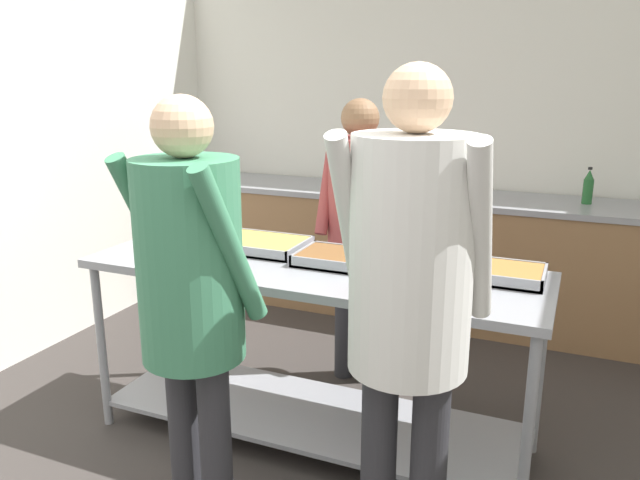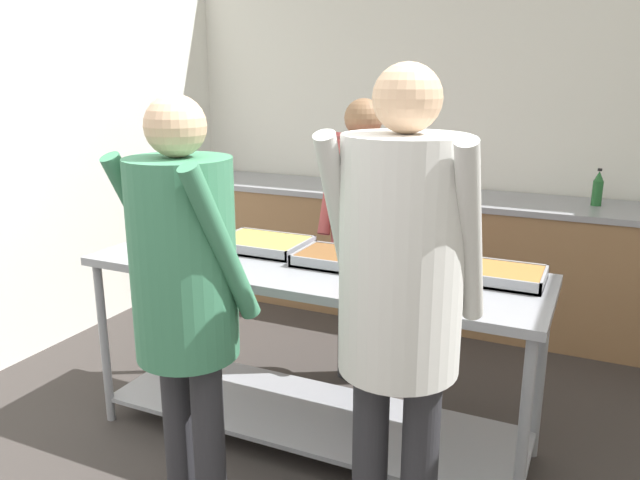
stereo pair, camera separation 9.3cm
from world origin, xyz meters
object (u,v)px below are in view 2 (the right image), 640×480
Objects in this scene: serving_tray_roast at (340,259)px; guest_serving_right at (185,283)px; water_bottle at (598,189)px; serving_tray_greens at (263,244)px; guest_serving_left at (401,287)px; sauce_pan at (188,231)px; cook_behind_counter at (362,213)px; plate_stack at (406,277)px; serving_tray_vegetables at (497,274)px.

serving_tray_roast is 0.24× the size of guest_serving_right.
serving_tray_greens is at bearing -130.92° from water_bottle.
guest_serving_left is (0.54, -0.77, 0.19)m from serving_tray_roast.
water_bottle is at bearing 64.77° from guest_serving_right.
serving_tray_roast is (0.46, -0.07, -0.00)m from serving_tray_greens.
water_bottle is (1.27, 2.70, -0.01)m from guest_serving_right.
cook_behind_counter is at bearing 33.60° from sauce_pan.
guest_serving_right is at bearing -104.03° from serving_tray_roast.
guest_serving_right is 6.99× the size of water_bottle.
plate_stack is 0.14× the size of cook_behind_counter.
guest_serving_right is 2.99m from water_bottle.
plate_stack is (0.81, -0.18, -0.01)m from serving_tray_greens.
cook_behind_counter is at bearing 147.53° from serving_tray_vegetables.
plate_stack is at bearing -7.76° from sauce_pan.
serving_tray_roast is 0.96m from guest_serving_left.
serving_tray_vegetables is at bearing 5.50° from serving_tray_roast.
serving_tray_vegetables is 0.22× the size of guest_serving_left.
serving_tray_greens is 0.63m from cook_behind_counter.
water_bottle reaches higher than sauce_pan.
guest_serving_left is at bearing -101.25° from water_bottle.
serving_tray_roast is at bearing -174.50° from serving_tray_vegetables.
serving_tray_vegetables is 0.99m from cook_behind_counter.
water_bottle is (0.70, 1.92, 0.12)m from plate_stack.
guest_serving_left is at bearing -29.99° from sauce_pan.
guest_serving_left is at bearing -74.77° from plate_stack.
water_bottle is (1.05, 1.81, 0.11)m from serving_tray_roast.
guest_serving_right reaches higher than water_bottle.
serving_tray_vegetables is at bearing 45.84° from guest_serving_right.
guest_serving_left is 1.10× the size of cook_behind_counter.
serving_tray_vegetables is 0.23× the size of guest_serving_right.
water_bottle is at bearing 78.89° from serving_tray_vegetables.
guest_serving_left reaches higher than guest_serving_right.
serving_tray_roast reaches higher than plate_stack.
guest_serving_right is at bearing -126.32° from plate_stack.
sauce_pan reaches higher than serving_tray_vegetables.
serving_tray_greens is 1.11× the size of serving_tray_vegetables.
serving_tray_greens and serving_tray_vegetables have the same top height.
plate_stack is 0.14× the size of guest_serving_right.
water_bottle reaches higher than serving_tray_vegetables.
guest_serving_left is 0.77m from guest_serving_right.
sauce_pan is 0.96m from cook_behind_counter.
guest_serving_right reaches higher than plate_stack.
water_bottle is at bearing 59.88° from serving_tray_roast.
serving_tray_greens is 1.11× the size of serving_tray_roast.
serving_tray_roast is at bearing 163.44° from plate_stack.
serving_tray_greens reaches higher than plate_stack.
guest_serving_left is (0.18, -0.67, 0.20)m from plate_stack.
cook_behind_counter reaches higher than plate_stack.
water_bottle is (1.18, 1.21, 0.02)m from cook_behind_counter.
water_bottle reaches higher than serving_tray_roast.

